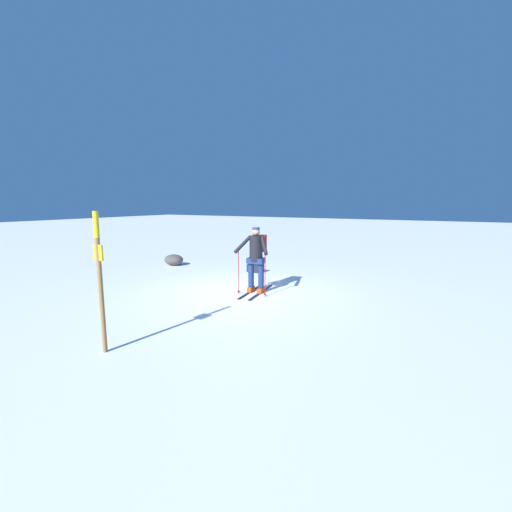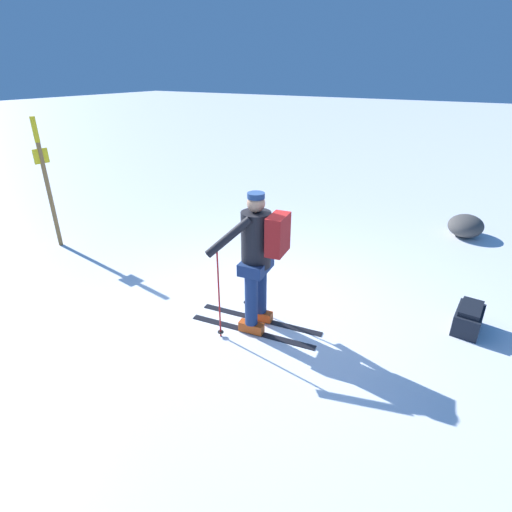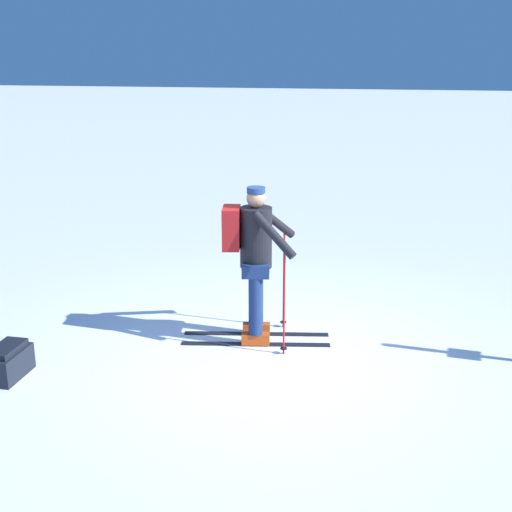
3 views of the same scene
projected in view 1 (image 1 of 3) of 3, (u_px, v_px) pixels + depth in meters
ground_plane at (240, 292)px, 8.92m from camera, size 80.00×80.00×0.00m
skier at (256, 255)px, 8.80m from camera, size 0.93×1.63×1.70m
dropped_backpack at (255, 268)px, 11.44m from camera, size 0.53×0.32×0.32m
trail_marker at (99, 271)px, 5.17m from camera, size 0.24×0.08×2.20m
rock_boulder at (174, 260)px, 12.70m from camera, size 0.73×0.62×0.40m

